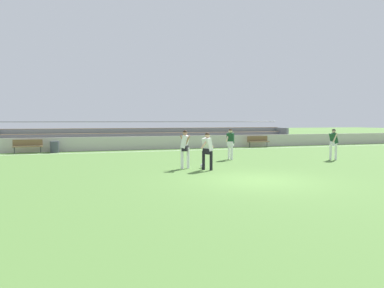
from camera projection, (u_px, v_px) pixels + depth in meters
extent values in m
plane|color=#517A38|center=(257.00, 180.00, 12.51)|extent=(160.00, 160.00, 0.00)
cube|color=white|center=(168.00, 151.00, 24.79)|extent=(44.00, 0.12, 0.01)
cube|color=#BCB7AD|center=(163.00, 143.00, 26.27)|extent=(48.00, 0.16, 0.98)
cube|color=#897051|center=(159.00, 143.00, 27.24)|extent=(23.11, 0.36, 0.08)
cube|color=slate|center=(160.00, 146.00, 27.06)|extent=(23.11, 0.04, 0.37)
cube|color=#897051|center=(157.00, 138.00, 27.79)|extent=(23.11, 0.36, 0.08)
cube|color=slate|center=(158.00, 141.00, 27.61)|extent=(23.11, 0.04, 0.37)
cube|color=#897051|center=(156.00, 133.00, 28.34)|extent=(23.11, 0.36, 0.08)
cube|color=slate|center=(156.00, 136.00, 28.16)|extent=(23.11, 0.04, 0.37)
cube|color=#897051|center=(154.00, 128.00, 28.88)|extent=(23.11, 0.36, 0.08)
cube|color=slate|center=(155.00, 131.00, 28.71)|extent=(23.11, 0.04, 0.37)
cube|color=slate|center=(281.00, 136.00, 31.64)|extent=(0.20, 2.17, 1.50)
cylinder|color=slate|center=(154.00, 122.00, 29.08)|extent=(23.11, 0.06, 0.06)
cube|color=brown|center=(28.00, 147.00, 22.75)|extent=(1.80, 0.40, 0.06)
cube|color=brown|center=(28.00, 143.00, 22.91)|extent=(1.80, 0.05, 0.40)
cylinder|color=#47474C|center=(14.00, 150.00, 22.52)|extent=(0.07, 0.07, 0.45)
cylinder|color=#47474C|center=(41.00, 150.00, 23.01)|extent=(0.07, 0.07, 0.45)
cube|color=brown|center=(258.00, 142.00, 28.01)|extent=(1.80, 0.40, 0.06)
cube|color=brown|center=(257.00, 138.00, 28.16)|extent=(1.80, 0.05, 0.40)
cylinder|color=#47474C|center=(250.00, 145.00, 27.78)|extent=(0.07, 0.07, 0.45)
cylinder|color=#47474C|center=(267.00, 144.00, 28.27)|extent=(0.07, 0.07, 0.45)
cylinder|color=#3D424C|center=(55.00, 147.00, 23.34)|extent=(0.57, 0.57, 0.77)
cylinder|color=black|center=(204.00, 160.00, 15.17)|extent=(0.13, 0.13, 0.83)
cylinder|color=black|center=(211.00, 161.00, 15.00)|extent=(0.13, 0.13, 0.83)
cube|color=black|center=(207.00, 151.00, 15.06)|extent=(0.34, 0.42, 0.24)
cube|color=white|center=(207.00, 144.00, 15.04)|extent=(0.47, 0.48, 0.60)
cylinder|color=#D6A884|center=(210.00, 143.00, 15.20)|extent=(0.41, 0.23, 0.43)
cylinder|color=#D6A884|center=(204.00, 144.00, 14.86)|extent=(0.41, 0.23, 0.43)
sphere|color=#D6A884|center=(207.00, 135.00, 15.01)|extent=(0.21, 0.21, 0.21)
sphere|color=black|center=(207.00, 135.00, 15.01)|extent=(0.20, 0.20, 0.20)
cylinder|color=white|center=(188.00, 158.00, 15.61)|extent=(0.13, 0.13, 0.92)
cylinder|color=white|center=(182.00, 158.00, 15.51)|extent=(0.13, 0.13, 0.92)
cube|color=black|center=(185.00, 148.00, 15.53)|extent=(0.39, 0.42, 0.24)
cube|color=white|center=(185.00, 142.00, 15.51)|extent=(0.49, 0.50, 0.59)
cylinder|color=#A87A5B|center=(187.00, 141.00, 15.33)|extent=(0.29, 0.23, 0.50)
cylinder|color=#A87A5B|center=(183.00, 141.00, 15.69)|extent=(0.29, 0.23, 0.50)
sphere|color=#A87A5B|center=(185.00, 133.00, 15.49)|extent=(0.21, 0.21, 0.21)
sphere|color=black|center=(185.00, 132.00, 15.49)|extent=(0.20, 0.20, 0.20)
cylinder|color=white|center=(229.00, 151.00, 19.28)|extent=(0.13, 0.13, 0.90)
cylinder|color=white|center=(232.00, 152.00, 19.02)|extent=(0.13, 0.13, 0.90)
cube|color=white|center=(230.00, 144.00, 19.13)|extent=(0.42, 0.40, 0.24)
cube|color=#194228|center=(230.00, 138.00, 19.11)|extent=(0.48, 0.47, 0.59)
cylinder|color=beige|center=(233.00, 137.00, 19.20)|extent=(0.32, 0.37, 0.43)
cylinder|color=beige|center=(227.00, 138.00, 19.00)|extent=(0.32, 0.37, 0.43)
sphere|color=beige|center=(230.00, 131.00, 19.08)|extent=(0.21, 0.21, 0.21)
sphere|color=black|center=(230.00, 131.00, 19.08)|extent=(0.20, 0.20, 0.20)
cylinder|color=white|center=(331.00, 152.00, 19.05)|extent=(0.13, 0.13, 0.90)
cylinder|color=white|center=(336.00, 152.00, 19.00)|extent=(0.13, 0.13, 0.90)
cube|color=white|center=(333.00, 144.00, 19.00)|extent=(0.26, 0.38, 0.24)
cube|color=#194228|center=(334.00, 138.00, 18.98)|extent=(0.39, 0.41, 0.60)
cylinder|color=beige|center=(332.00, 137.00, 19.17)|extent=(0.28, 0.10, 0.51)
cylinder|color=beige|center=(335.00, 138.00, 18.78)|extent=(0.28, 0.10, 0.51)
sphere|color=beige|center=(334.00, 131.00, 18.95)|extent=(0.21, 0.21, 0.21)
sphere|color=black|center=(334.00, 131.00, 18.95)|extent=(0.20, 0.20, 0.20)
sphere|color=white|center=(203.00, 166.00, 15.61)|extent=(0.22, 0.22, 0.22)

